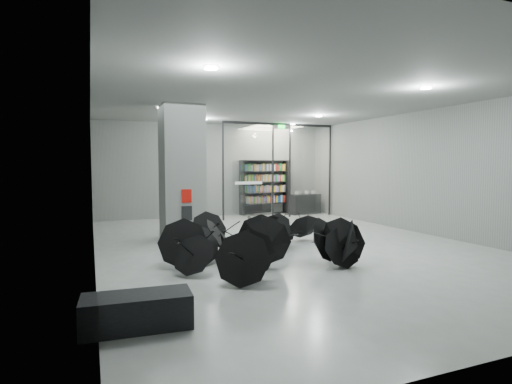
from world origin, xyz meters
name	(u,v)px	position (x,y,z in m)	size (l,w,h in m)	color
room	(286,143)	(0.00, 0.00, 2.84)	(14.00, 14.02, 4.01)	gray
column	(182,173)	(-2.50, 2.00, 2.00)	(1.20, 1.20, 4.00)	slate
fire_cabinet	(187,196)	(-2.50, 1.38, 1.35)	(0.28, 0.04, 0.38)	#A50A07
info_panel	(187,213)	(-2.50, 1.38, 0.85)	(0.30, 0.03, 0.42)	black
exit_sign	(282,127)	(2.40, 5.30, 3.82)	(0.30, 0.06, 0.15)	#0CE533
glass_partition	(279,166)	(2.39, 5.50, 2.18)	(5.06, 0.08, 4.00)	silver
bench	(137,311)	(-4.50, -4.49, 0.24)	(1.46, 0.63, 0.47)	black
bookshelf	(264,187)	(2.25, 6.75, 1.23)	(2.23, 0.45, 2.45)	black
shop_counter	(304,204)	(3.99, 6.17, 0.45)	(1.51, 0.61, 0.91)	black
umbrella_cluster	(262,247)	(-1.37, -1.51, 0.32)	(5.14, 4.75, 1.28)	black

